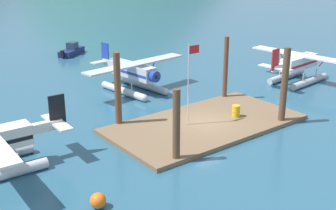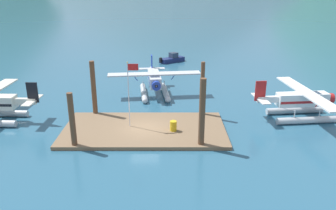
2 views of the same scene
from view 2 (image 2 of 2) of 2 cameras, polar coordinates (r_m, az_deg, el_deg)
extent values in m
plane|color=#285670|center=(29.65, -4.10, -4.42)|extent=(1200.00, 1200.00, 0.00)
cube|color=brown|center=(29.59, -4.11, -4.15)|extent=(14.08, 7.38, 0.30)
cylinder|color=brown|center=(26.74, -16.04, -2.68)|extent=(0.45, 0.45, 4.56)
cylinder|color=brown|center=(25.76, 5.69, -1.54)|extent=(0.48, 0.48, 5.65)
cylinder|color=brown|center=(32.79, -12.60, 2.65)|extent=(0.47, 0.47, 5.44)
cylinder|color=brown|center=(31.97, 5.73, 2.56)|extent=(0.38, 0.38, 5.40)
cylinder|color=silver|center=(29.00, -6.79, 1.60)|extent=(0.08, 0.08, 5.69)
cube|color=red|center=(28.26, -6.09, 6.41)|extent=(0.90, 0.03, 0.56)
sphere|color=gold|center=(28.22, -7.03, 7.19)|extent=(0.10, 0.10, 0.10)
cylinder|color=gold|center=(28.75, 0.82, -3.57)|extent=(0.58, 0.58, 0.88)
torus|color=gold|center=(28.75, 0.82, -3.57)|extent=(0.62, 0.62, 0.04)
cylinder|color=#B7BABF|center=(35.73, -25.28, -0.32)|extent=(0.10, 0.10, 0.70)
cube|color=silver|center=(33.45, -23.33, 0.58)|extent=(2.21, 0.52, 0.56)
cube|color=black|center=(32.83, -22.11, 1.96)|extent=(1.00, 0.15, 1.90)
cube|color=silver|center=(33.09, -22.10, 0.73)|extent=(0.91, 3.23, 0.10)
cylinder|color=#B7BABF|center=(35.58, 20.49, -0.87)|extent=(5.64, 1.20, 0.64)
sphere|color=#B7BABF|center=(36.89, 24.39, -0.68)|extent=(0.64, 0.64, 0.64)
cylinder|color=#B7BABF|center=(33.53, 22.30, -2.38)|extent=(5.64, 1.20, 0.64)
sphere|color=#B7BABF|center=(34.92, 26.36, -2.12)|extent=(0.64, 0.64, 0.64)
cylinder|color=#B7BABF|center=(35.91, 22.33, 0.21)|extent=(0.10, 0.10, 0.70)
cylinder|color=#B7BABF|center=(34.85, 18.85, 0.08)|extent=(0.10, 0.10, 0.70)
cylinder|color=#B7BABF|center=(33.87, 24.24, -1.22)|extent=(0.10, 0.10, 0.70)
cylinder|color=#B7BABF|center=(32.75, 20.59, -1.41)|extent=(0.10, 0.10, 0.70)
cube|color=white|center=(34.02, 21.70, 0.94)|extent=(4.90, 1.72, 1.20)
cube|color=#B21E1E|center=(34.05, 21.68, 0.78)|extent=(4.81, 1.73, 0.24)
cube|color=#283347|center=(34.43, 23.37, 1.50)|extent=(1.20, 1.16, 0.56)
cube|color=white|center=(33.96, 22.30, 2.02)|extent=(2.44, 10.49, 0.14)
cylinder|color=#B21E1E|center=(35.92, 20.65, 2.61)|extent=(0.14, 0.63, 0.84)
cylinder|color=#B21E1E|center=(32.25, 23.98, 0.23)|extent=(0.14, 0.63, 0.84)
cylinder|color=#B21E1E|center=(35.34, 25.60, 1.06)|extent=(0.69, 1.02, 0.96)
cone|color=black|center=(35.57, 26.22, 1.07)|extent=(0.38, 0.39, 0.36)
cube|color=white|center=(32.63, 16.65, 0.94)|extent=(2.23, 0.66, 0.56)
cube|color=#B21E1E|center=(32.04, 15.31, 2.33)|extent=(1.01, 0.22, 1.90)
cube|color=white|center=(32.30, 15.35, 1.07)|extent=(1.12, 3.26, 0.10)
cylinder|color=#B7BABF|center=(38.97, -0.57, 2.22)|extent=(1.27, 5.64, 0.64)
sphere|color=#B7BABF|center=(36.33, -0.10, 0.88)|extent=(0.64, 0.64, 0.64)
cylinder|color=#B7BABF|center=(38.80, -4.25, 2.09)|extent=(1.27, 5.64, 0.64)
sphere|color=#B7BABF|center=(36.15, -4.04, 0.73)|extent=(0.64, 0.64, 0.64)
cylinder|color=#B7BABF|center=(37.63, -0.38, 2.64)|extent=(0.10, 0.10, 0.70)
cylinder|color=#B7BABF|center=(39.91, -0.76, 3.66)|extent=(0.10, 0.10, 0.70)
cylinder|color=#B7BABF|center=(37.45, -4.19, 2.50)|extent=(0.10, 0.10, 0.70)
cylinder|color=#B7BABF|center=(39.75, -4.35, 3.54)|extent=(0.10, 0.10, 0.70)
cube|color=silver|center=(38.40, -2.44, 4.46)|extent=(1.77, 4.91, 1.20)
cube|color=#1E389E|center=(38.42, -2.44, 4.31)|extent=(1.78, 4.82, 0.24)
cube|color=#283347|center=(37.27, -2.32, 4.50)|extent=(1.17, 1.21, 0.56)
cube|color=silver|center=(37.93, -2.42, 5.31)|extent=(10.49, 2.57, 0.14)
cylinder|color=#1E389E|center=(38.23, 0.89, 4.93)|extent=(0.63, 0.15, 0.84)
cylinder|color=#1E389E|center=(37.93, -5.74, 4.70)|extent=(0.63, 0.15, 0.84)
cylinder|color=#1E389E|center=(35.81, -2.11, 3.30)|extent=(1.02, 0.70, 0.96)
cone|color=black|center=(35.38, -2.06, 3.09)|extent=(0.40, 0.39, 0.36)
cube|color=silver|center=(41.50, -2.78, 5.79)|extent=(0.69, 2.24, 0.56)
cube|color=#1E389E|center=(42.18, -2.88, 7.21)|extent=(0.23, 1.01, 1.90)
cube|color=silver|center=(42.25, -2.86, 6.19)|extent=(3.27, 1.16, 0.10)
cube|color=navy|center=(55.48, 0.58, 7.67)|extent=(4.26, 3.73, 0.70)
sphere|color=navy|center=(56.76, 2.28, 7.94)|extent=(0.70, 0.70, 0.70)
cube|color=#283347|center=(55.50, 0.83, 8.47)|extent=(1.62, 1.60, 0.80)
cube|color=black|center=(54.09, -1.35, 7.62)|extent=(0.47, 0.48, 0.80)
camera|label=1|loc=(22.67, -76.34, 3.63)|focal=46.40mm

